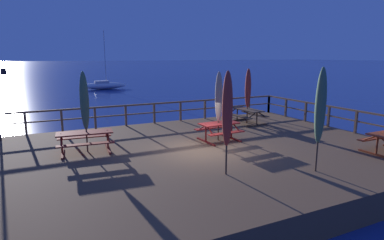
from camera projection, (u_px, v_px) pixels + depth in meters
ground_plane at (201, 171)px, 12.59m from camera, size 600.00×600.00×0.00m
wooden_deck at (201, 160)px, 12.51m from camera, size 15.60×11.24×0.87m
railing_waterside_far at (154, 110)px, 17.11m from camera, size 15.40×0.10×1.09m
railing_side_right at (342, 115)px, 15.54m from camera, size 0.10×11.04×1.09m
picnic_table_mid_left at (247, 113)px, 17.17m from camera, size 1.52×2.09×0.78m
picnic_table_front_right at (219, 128)px, 13.62m from camera, size 1.73×1.48×0.78m
picnic_table_mid_centre at (85, 137)px, 11.98m from camera, size 2.12×1.58×0.78m
patio_umbrella_tall_mid_right at (248, 89)px, 17.01m from camera, size 0.32×0.32×2.90m
patio_umbrella_tall_back_right at (219, 97)px, 13.43m from camera, size 0.32×0.32×2.91m
patio_umbrella_short_front at (84, 101)px, 11.74m from camera, size 0.32×0.32×3.00m
patio_umbrella_short_mid at (227, 110)px, 9.42m from camera, size 0.32×0.32×3.13m
patio_umbrella_short_back at (320, 106)px, 9.67m from camera, size 0.32×0.32×3.23m
sailboat_distant at (104, 85)px, 43.38m from camera, size 6.02×1.75×7.72m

